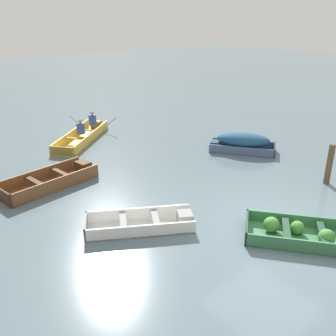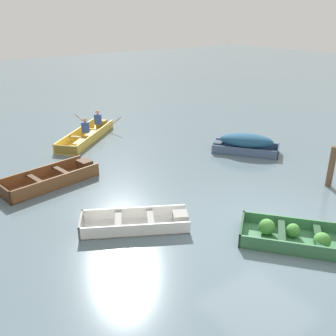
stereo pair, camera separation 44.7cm
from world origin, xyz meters
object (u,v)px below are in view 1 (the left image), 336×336
at_px(skiff_slate_blue_mid_moored, 242,141).
at_px(rowboat_yellow_with_crew, 84,135).
at_px(skiff_white_far_moored, 144,224).
at_px(mooring_post, 329,164).
at_px(dinghy_green_foreground, 306,234).
at_px(skiff_wooden_brown_near_moored, 53,180).

distance_m(skiff_slate_blue_mid_moored, rowboat_yellow_with_crew, 6.51).
bearing_deg(skiff_slate_blue_mid_moored, rowboat_yellow_with_crew, 127.58).
relative_size(skiff_white_far_moored, mooring_post, 2.15).
distance_m(skiff_white_far_moored, rowboat_yellow_with_crew, 7.57).
bearing_deg(dinghy_green_foreground, mooring_post, 22.26).
distance_m(skiff_wooden_brown_near_moored, skiff_slate_blue_mid_moored, 7.00).
bearing_deg(mooring_post, rowboat_yellow_with_crew, 113.60).
xyz_separation_m(skiff_wooden_brown_near_moored, rowboat_yellow_with_crew, (2.82, 3.47, 0.04)).
bearing_deg(dinghy_green_foreground, skiff_white_far_moored, 133.30).
distance_m(dinghy_green_foreground, skiff_white_far_moored, 3.82).
xyz_separation_m(skiff_slate_blue_mid_moored, skiff_white_far_moored, (-6.07, -2.12, -0.28)).
bearing_deg(dinghy_green_foreground, skiff_wooden_brown_near_moored, 116.91).
relative_size(skiff_slate_blue_mid_moored, rowboat_yellow_with_crew, 0.72).
xyz_separation_m(skiff_wooden_brown_near_moored, skiff_slate_blue_mid_moored, (6.79, -1.69, 0.25)).
height_order(dinghy_green_foreground, rowboat_yellow_with_crew, rowboat_yellow_with_crew).
bearing_deg(dinghy_green_foreground, skiff_slate_blue_mid_moored, 54.90).
distance_m(skiff_wooden_brown_near_moored, mooring_post, 8.47).
height_order(dinghy_green_foreground, skiff_wooden_brown_near_moored, dinghy_green_foreground).
bearing_deg(skiff_slate_blue_mid_moored, mooring_post, -92.60).
distance_m(skiff_slate_blue_mid_moored, mooring_post, 3.57).
xyz_separation_m(dinghy_green_foreground, skiff_white_far_moored, (-2.62, 2.78, -0.03)).
relative_size(dinghy_green_foreground, skiff_slate_blue_mid_moored, 1.12).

